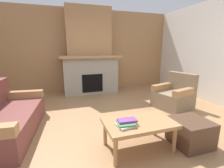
{
  "coord_description": "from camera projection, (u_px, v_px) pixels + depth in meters",
  "views": [
    {
      "loc": [
        -0.93,
        -2.57,
        1.46
      ],
      "look_at": [
        0.12,
        0.63,
        0.69
      ],
      "focal_mm": 25.56,
      "sensor_mm": 36.0,
      "label": 1
    }
  ],
  "objects": [
    {
      "name": "ground",
      "position": [
        117.0,
        128.0,
        2.98
      ],
      "size": [
        9.0,
        9.0,
        0.0
      ],
      "primitive_type": "plane",
      "color": "#9E754C"
    },
    {
      "name": "ottoman",
      "position": [
        190.0,
        132.0,
        2.43
      ],
      "size": [
        0.52,
        0.52,
        0.4
      ],
      "primitive_type": "cube",
      "color": "#4C3323",
      "rests_on": "ground"
    },
    {
      "name": "wall_back_wood_panel",
      "position": [
        87.0,
        51.0,
        5.47
      ],
      "size": [
        6.0,
        0.12,
        2.7
      ],
      "primitive_type": "cube",
      "color": "#A87A4C",
      "rests_on": "ground"
    },
    {
      "name": "armchair",
      "position": [
        174.0,
        96.0,
        3.95
      ],
      "size": [
        0.93,
        0.93,
        0.85
      ],
      "color": "#847056",
      "rests_on": "ground"
    },
    {
      "name": "coffee_table",
      "position": [
        139.0,
        125.0,
        2.29
      ],
      "size": [
        1.0,
        0.6,
        0.43
      ],
      "color": "#A87A4C",
      "rests_on": "ground"
    },
    {
      "name": "couch",
      "position": [
        4.0,
        119.0,
        2.68
      ],
      "size": [
        1.0,
        1.87,
        0.85
      ],
      "color": "brown",
      "rests_on": "ground"
    },
    {
      "name": "book_stack_near_edge",
      "position": [
        126.0,
        123.0,
        2.15
      ],
      "size": [
        0.3,
        0.24,
        0.08
      ],
      "color": "beige",
      "rests_on": "coffee_table"
    },
    {
      "name": "fireplace",
      "position": [
        90.0,
        57.0,
        5.16
      ],
      "size": [
        1.9,
        0.82,
        2.7
      ],
      "color": "gray",
      "rests_on": "ground"
    }
  ]
}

